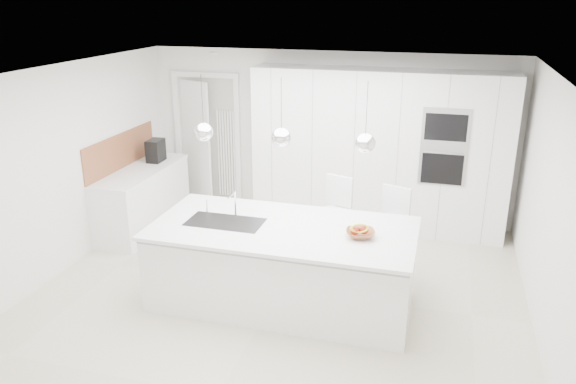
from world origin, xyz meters
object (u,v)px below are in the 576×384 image
(island_base, at_px, (282,268))
(bar_stool_right, at_px, (393,236))
(fruit_bowl, at_px, (360,234))
(espresso_machine, at_px, (156,151))
(bar_stool_left, at_px, (336,225))

(island_base, height_order, bar_stool_right, bar_stool_right)
(island_base, relative_size, fruit_bowl, 9.39)
(espresso_machine, bearing_deg, fruit_bowl, -33.05)
(fruit_bowl, relative_size, espresso_machine, 0.91)
(fruit_bowl, distance_m, bar_stool_left, 1.13)
(espresso_machine, distance_m, bar_stool_left, 3.12)
(island_base, distance_m, bar_stool_left, 1.08)
(bar_stool_left, bearing_deg, bar_stool_right, 9.97)
(espresso_machine, bearing_deg, bar_stool_left, -21.19)
(fruit_bowl, relative_size, bar_stool_left, 0.26)
(fruit_bowl, bearing_deg, bar_stool_right, 73.07)
(island_base, bearing_deg, fruit_bowl, 0.35)
(espresso_machine, height_order, bar_stool_right, espresso_machine)
(island_base, bearing_deg, bar_stool_right, 38.51)
(bar_stool_left, height_order, bar_stool_right, bar_stool_left)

